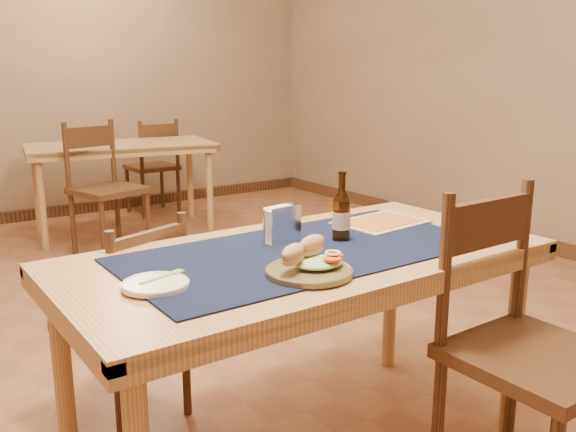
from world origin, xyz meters
TOP-DOWN VIEW (x-y plane):
  - room at (0.00, 0.00)m, footprint 6.04×7.04m
  - main_table at (0.00, -0.80)m, footprint 1.60×0.80m
  - placemat at (0.00, -0.80)m, footprint 1.20×0.60m
  - baseboard at (0.00, 0.00)m, footprint 6.00×7.00m
  - back_table at (0.61, 2.57)m, footprint 1.58×0.98m
  - chair_main_far at (-0.42, -0.26)m, footprint 0.48×0.48m
  - chair_main_near at (0.43, -1.34)m, footprint 0.46×0.46m
  - chair_back_near at (0.27, 2.04)m, footprint 0.55×0.55m
  - chair_back_far at (1.08, 3.04)m, footprint 0.43×0.43m
  - sandwich_plate at (-0.13, -1.00)m, footprint 0.25×0.25m
  - side_plate at (-0.54, -0.85)m, footprint 0.18×0.18m
  - fork at (-0.50, -0.82)m, footprint 0.15×0.06m
  - beer_bottle at (0.18, -0.77)m, footprint 0.06×0.06m
  - napkin_holder at (-0.01, -0.67)m, footprint 0.15×0.07m
  - menu_card at (0.46, -0.67)m, footprint 0.35×0.27m

SIDE VIEW (x-z plane):
  - baseboard at x=0.00m, z-range 0.00..0.10m
  - chair_main_far at x=-0.42m, z-range 0.02..0.84m
  - chair_back_far at x=1.08m, z-range 0.02..0.92m
  - chair_back_near at x=0.27m, z-range 0.02..1.00m
  - chair_main_near at x=0.43m, z-range 0.02..1.00m
  - main_table at x=0.00m, z-range 0.29..1.04m
  - back_table at x=0.61m, z-range 0.29..1.04m
  - placemat at x=0.00m, z-range 0.75..0.76m
  - menu_card at x=0.46m, z-range 0.76..0.76m
  - side_plate at x=-0.54m, z-range 0.76..0.77m
  - fork at x=-0.50m, z-range 0.77..0.77m
  - sandwich_plate at x=-0.13m, z-range 0.73..0.83m
  - napkin_holder at x=-0.01m, z-range 0.75..0.88m
  - beer_bottle at x=0.18m, z-range 0.72..0.96m
  - room at x=0.00m, z-range -0.02..2.82m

